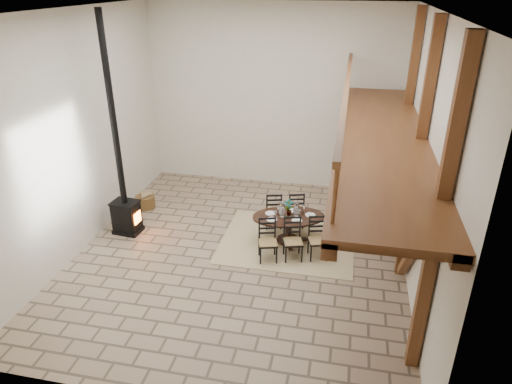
% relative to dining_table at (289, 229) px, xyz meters
% --- Properties ---
extents(ground, '(8.00, 8.00, 0.00)m').
position_rel_dining_table_xyz_m(ground, '(-0.98, -0.62, -0.38)').
color(ground, gray).
rests_on(ground, ground).
extents(room_shell, '(7.02, 8.02, 5.01)m').
position_rel_dining_table_xyz_m(room_shell, '(0.21, -0.62, 2.64)').
color(room_shell, silver).
rests_on(room_shell, ground).
extents(rug, '(3.00, 2.50, 0.02)m').
position_rel_dining_table_xyz_m(rug, '(-0.03, 0.09, -0.37)').
color(rug, tan).
rests_on(rug, ground).
extents(dining_table, '(1.88, 2.07, 1.05)m').
position_rel_dining_table_xyz_m(dining_table, '(0.00, 0.00, 0.00)').
color(dining_table, black).
rests_on(dining_table, ground).
extents(wood_stove, '(0.66, 0.53, 5.00)m').
position_rel_dining_table_xyz_m(wood_stove, '(-3.83, -0.24, 0.76)').
color(wood_stove, black).
rests_on(wood_stove, ground).
extents(log_basket, '(0.50, 0.50, 0.41)m').
position_rel_dining_table_xyz_m(log_basket, '(-3.96, 1.04, -0.20)').
color(log_basket, brown).
rests_on(log_basket, ground).
extents(log_stack, '(0.30, 0.22, 0.30)m').
position_rel_dining_table_xyz_m(log_stack, '(-3.99, -0.02, -0.23)').
color(log_stack, tan).
rests_on(log_stack, ground).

